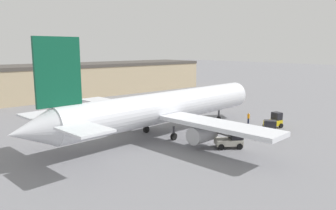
# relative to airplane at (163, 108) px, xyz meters

# --- Properties ---
(ground_plane) EXTENTS (400.00, 400.00, 0.00)m
(ground_plane) POSITION_rel_airplane_xyz_m (0.99, 0.08, -3.71)
(ground_plane) COLOR slate
(terminal_building) EXTENTS (69.36, 14.25, 7.66)m
(terminal_building) POSITION_rel_airplane_xyz_m (8.15, 42.19, 0.12)
(terminal_building) COLOR tan
(terminal_building) RESTS_ON ground_plane
(airplane) EXTENTS (39.92, 33.55, 12.54)m
(airplane) POSITION_rel_airplane_xyz_m (0.00, 0.00, 0.00)
(airplane) COLOR silver
(airplane) RESTS_ON ground_plane
(ground_crew_worker) EXTENTS (0.37, 0.37, 1.69)m
(ground_crew_worker) POSITION_rel_airplane_xyz_m (14.34, -3.39, -2.81)
(ground_crew_worker) COLOR #1E2338
(ground_crew_worker) RESTS_ON ground_plane
(baggage_tug) EXTENTS (3.09, 2.98, 2.20)m
(baggage_tug) POSITION_rel_airplane_xyz_m (9.59, -10.03, -2.73)
(baggage_tug) COLOR silver
(baggage_tug) RESTS_ON ground_plane
(belt_loader_truck) EXTENTS (3.49, 3.27, 2.01)m
(belt_loader_truck) POSITION_rel_airplane_xyz_m (2.49, -9.27, -2.75)
(belt_loader_truck) COLOR beige
(belt_loader_truck) RESTS_ON ground_plane
(pushback_tug) EXTENTS (2.72, 2.15, 2.22)m
(pushback_tug) POSITION_rel_airplane_xyz_m (14.97, -7.40, -2.73)
(pushback_tug) COLOR yellow
(pushback_tug) RESTS_ON ground_plane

